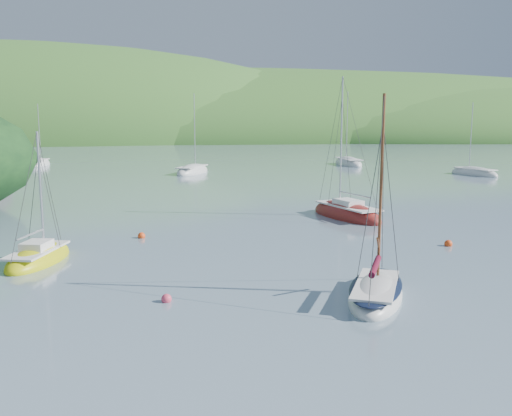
{
  "coord_description": "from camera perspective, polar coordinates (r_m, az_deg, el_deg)",
  "views": [
    {
      "loc": [
        -4.05,
        -21.19,
        7.27
      ],
      "look_at": [
        -0.99,
        8.0,
        2.43
      ],
      "focal_mm": 40.0,
      "sensor_mm": 36.0,
      "label": 1
    }
  ],
  "objects": [
    {
      "name": "sloop_red",
      "position": [
        41.1,
        9.05,
        -0.64
      ],
      "size": [
        4.92,
        7.67,
        10.73
      ],
      "rotation": [
        0.0,
        0.0,
        0.37
      ],
      "color": "maroon",
      "rests_on": "ground"
    },
    {
      "name": "sailboat_yellow",
      "position": [
        30.45,
        -20.92,
        -4.75
      ],
      "size": [
        3.19,
        5.65,
        7.07
      ],
      "rotation": [
        0.0,
        0.0,
        -0.21
      ],
      "color": "#C4C80E",
      "rests_on": "ground"
    },
    {
      "name": "mooring_buoys",
      "position": [
        28.39,
        2.76,
        -5.24
      ],
      "size": [
        17.69,
        13.54,
        0.45
      ],
      "color": "yellow",
      "rests_on": "ground"
    },
    {
      "name": "distant_sloop_c",
      "position": [
        87.76,
        -20.81,
        4.12
      ],
      "size": [
        2.47,
        6.71,
        9.52
      ],
      "rotation": [
        0.0,
        0.0,
        0.02
      ],
      "color": "silver",
      "rests_on": "ground"
    },
    {
      "name": "distant_sloop_b",
      "position": [
        83.68,
        9.22,
        4.39
      ],
      "size": [
        3.5,
        8.2,
        11.39
      ],
      "rotation": [
        0.0,
        0.0,
        0.09
      ],
      "color": "silver",
      "rests_on": "ground"
    },
    {
      "name": "distant_sloop_d",
      "position": [
        73.84,
        20.97,
        3.23
      ],
      "size": [
        4.74,
        6.99,
        9.44
      ],
      "rotation": [
        0.0,
        0.0,
        0.4
      ],
      "color": "silver",
      "rests_on": "ground"
    },
    {
      "name": "distant_sloop_a",
      "position": [
        71.46,
        -6.37,
        3.62
      ],
      "size": [
        5.37,
        7.92,
        10.69
      ],
      "rotation": [
        0.0,
        0.0,
        -0.4
      ],
      "color": "silver",
      "rests_on": "ground"
    },
    {
      "name": "daysailer_white",
      "position": [
        23.47,
        11.89,
        -8.37
      ],
      "size": [
        4.12,
        5.99,
        8.67
      ],
      "rotation": [
        0.0,
        0.0,
        -0.4
      ],
      "color": "silver",
      "rests_on": "ground"
    },
    {
      "name": "shoreline_hills",
      "position": [
        193.83,
        -7.71,
        7.14
      ],
      "size": [
        690.0,
        135.0,
        56.0
      ],
      "color": "#326727",
      "rests_on": "ground"
    },
    {
      "name": "ground",
      "position": [
        22.77,
        4.63,
        -9.3
      ],
      "size": [
        700.0,
        700.0,
        0.0
      ],
      "primitive_type": "plane",
      "color": "slate",
      "rests_on": "ground"
    }
  ]
}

